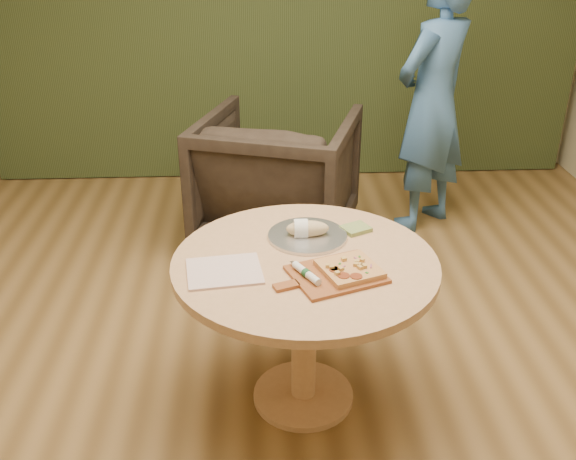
% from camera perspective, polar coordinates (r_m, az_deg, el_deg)
% --- Properties ---
extents(room_shell, '(5.04, 6.04, 2.84)m').
position_cam_1_polar(room_shell, '(2.44, 2.46, 10.60)').
color(room_shell, olive).
rests_on(room_shell, ground).
extents(curtain, '(4.80, 0.14, 2.78)m').
position_cam_1_polar(curtain, '(5.28, -0.52, 19.43)').
color(curtain, '#283317').
rests_on(curtain, ground).
extents(pedestal_table, '(1.13, 1.13, 0.75)m').
position_cam_1_polar(pedestal_table, '(2.78, 1.49, -5.17)').
color(pedestal_table, tan).
rests_on(pedestal_table, ground).
extents(pizza_paddle, '(0.47, 0.39, 0.01)m').
position_cam_1_polar(pizza_paddle, '(2.59, 4.11, -4.00)').
color(pizza_paddle, brown).
rests_on(pizza_paddle, pedestal_table).
extents(flatbread_pizza, '(0.28, 0.28, 0.04)m').
position_cam_1_polar(flatbread_pizza, '(2.60, 5.47, -3.45)').
color(flatbread_pizza, tan).
rests_on(flatbread_pizza, pizza_paddle).
extents(cutlery_roll, '(0.12, 0.18, 0.03)m').
position_cam_1_polar(cutlery_roll, '(2.55, 1.64, -3.85)').
color(cutlery_roll, silver).
rests_on(cutlery_roll, pizza_paddle).
extents(newspaper, '(0.33, 0.29, 0.01)m').
position_cam_1_polar(newspaper, '(2.63, -5.69, -3.66)').
color(newspaper, white).
rests_on(newspaper, pedestal_table).
extents(serving_tray, '(0.36, 0.36, 0.02)m').
position_cam_1_polar(serving_tray, '(2.88, 1.74, -0.52)').
color(serving_tray, silver).
rests_on(serving_tray, pedestal_table).
extents(bread_roll, '(0.19, 0.09, 0.09)m').
position_cam_1_polar(bread_roll, '(2.87, 1.57, 0.12)').
color(bread_roll, tan).
rests_on(bread_roll, serving_tray).
extents(green_packet, '(0.15, 0.14, 0.02)m').
position_cam_1_polar(green_packet, '(2.96, 6.05, 0.12)').
color(green_packet, '#5B6F32').
rests_on(green_packet, pedestal_table).
extents(armchair, '(1.19, 1.15, 0.99)m').
position_cam_1_polar(armchair, '(4.29, -0.92, 5.13)').
color(armchair, black).
rests_on(armchair, ground).
extents(person_standing, '(0.78, 0.76, 1.81)m').
position_cam_1_polar(person_standing, '(4.51, 12.72, 11.04)').
color(person_standing, '#396393').
rests_on(person_standing, ground).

